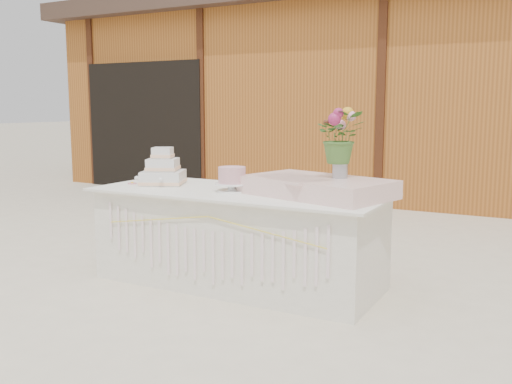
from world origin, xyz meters
TOP-DOWN VIEW (x-y plane):
  - ground at (0.00, 0.00)m, footprint 80.00×80.00m
  - barn at (-0.01, 5.99)m, footprint 12.60×4.60m
  - cake_table at (0.00, -0.00)m, footprint 2.40×1.00m
  - wedding_cake at (-0.77, 0.02)m, footprint 0.47×0.47m
  - pink_cake_stand at (-0.02, -0.07)m, footprint 0.28×0.28m
  - satin_runner at (0.66, 0.05)m, footprint 1.22×0.91m
  - flower_vase at (0.81, 0.13)m, footprint 0.12×0.12m
  - bouquet at (0.81, 0.13)m, footprint 0.45×0.43m
  - loose_flowers at (-0.99, 0.05)m, footprint 0.29×0.41m

SIDE VIEW (x-z plane):
  - ground at x=0.00m, z-range 0.00..0.00m
  - cake_table at x=0.00m, z-range 0.00..0.77m
  - loose_flowers at x=-0.99m, z-range 0.77..0.79m
  - satin_runner at x=0.66m, z-range 0.77..0.91m
  - wedding_cake at x=-0.77m, z-range 0.72..1.04m
  - pink_cake_stand at x=-0.02m, z-range 0.78..0.98m
  - flower_vase at x=0.81m, z-range 0.91..1.07m
  - bouquet at x=0.81m, z-range 1.07..1.46m
  - barn at x=-0.01m, z-range 0.03..3.33m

